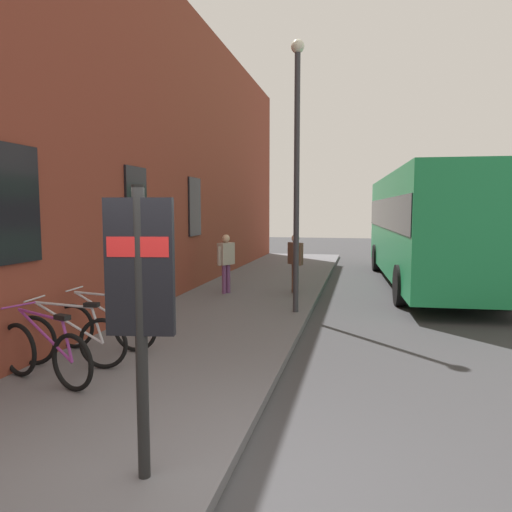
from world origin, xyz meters
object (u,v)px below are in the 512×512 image
transit_info_sign (140,286)px  street_lamp (297,156)px  bicycle_by_door (104,326)px  city_bus (427,223)px  bicycle_end_of_row (68,340)px  pedestrian_crossing_street (295,257)px  pedestrian_by_facade (226,258)px  bicycle_far_end (45,354)px

transit_info_sign → street_lamp: 6.87m
bicycle_by_door → city_bus: size_ratio=0.17×
street_lamp → bicycle_end_of_row: bearing=148.8°
street_lamp → bicycle_by_door: bearing=143.6°
pedestrian_crossing_street → bicycle_end_of_row: bearing=161.0°
city_bus → street_lamp: size_ratio=1.87×
city_bus → transit_info_sign: bearing=162.9°
bicycle_end_of_row → pedestrian_by_facade: bearing=-4.6°
bicycle_far_end → pedestrian_by_facade: size_ratio=1.10×
city_bus → pedestrian_by_facade: 6.40m
bicycle_end_of_row → city_bus: 11.30m
bicycle_far_end → transit_info_sign: (-1.69, -2.18, 1.21)m
bicycle_end_of_row → bicycle_far_end: bearing=-171.9°
transit_info_sign → street_lamp: (6.64, -0.34, 1.73)m
transit_info_sign → pedestrian_by_facade: size_ratio=1.54×
bicycle_end_of_row → pedestrian_crossing_street: pedestrian_crossing_street is taller
bicycle_end_of_row → pedestrian_crossing_street: bearing=-19.0°
transit_info_sign → pedestrian_by_facade: (8.53, 1.77, -0.65)m
bicycle_by_door → transit_info_sign: size_ratio=0.74×
pedestrian_crossing_street → pedestrian_by_facade: 1.83m
pedestrian_by_facade → street_lamp: street_lamp is taller
bicycle_by_door → street_lamp: 5.21m
bicycle_far_end → street_lamp: bearing=-27.0°
pedestrian_by_facade → street_lamp: 3.70m
bicycle_by_door → pedestrian_crossing_street: bearing=-21.0°
bicycle_far_end → bicycle_end_of_row: same height
bicycle_end_of_row → street_lamp: street_lamp is taller
bicycle_end_of_row → city_bus: bearing=-31.8°
bicycle_far_end → street_lamp: (4.95, -2.52, 2.94)m
bicycle_by_door → transit_info_sign: (-3.18, -2.21, 1.21)m
pedestrian_by_facade → street_lamp: bearing=-131.9°
bicycle_end_of_row → bicycle_by_door: 0.85m
city_bus → pedestrian_by_facade: (-3.32, 5.41, -0.85)m
transit_info_sign → pedestrian_by_facade: transit_info_sign is taller
city_bus → street_lamp: 6.36m
bicycle_far_end → bicycle_end_of_row: (0.63, 0.09, 0.00)m
bicycle_end_of_row → pedestrian_crossing_street: 7.02m
bicycle_end_of_row → bicycle_by_door: same height
bicycle_far_end → transit_info_sign: bearing=-127.9°
bicycle_by_door → city_bus: bearing=-34.0°
bicycle_end_of_row → pedestrian_by_facade: 6.25m
transit_info_sign → pedestrian_by_facade: bearing=11.7°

